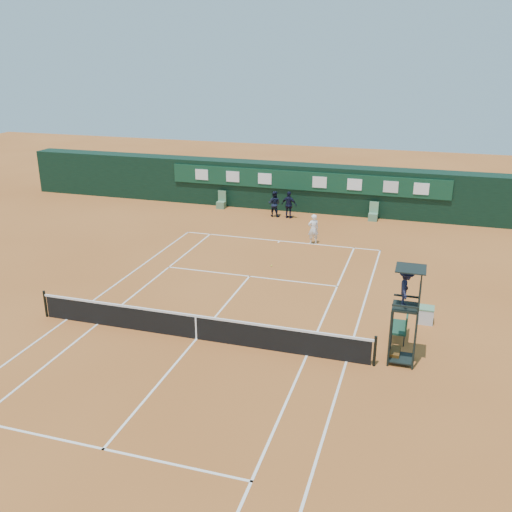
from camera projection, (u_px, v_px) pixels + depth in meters
The scene contains 14 objects.
ground at pixel (197, 339), 20.83m from camera, with size 90.00×90.00×0.00m, color #B3612A.
court_lines at pixel (197, 339), 20.83m from camera, with size 11.05×23.85×0.01m.
tennis_net at pixel (196, 326), 20.66m from camera, with size 12.90×0.10×1.10m.
back_wall at pixel (307, 187), 37.17m from camera, with size 40.00×1.65×3.00m.
linesman_chair_left at pixel (221, 204), 37.96m from camera, with size 0.55×0.50×1.15m.
linesman_chair_right at pixel (373, 216), 35.21m from camera, with size 0.55×0.50×1.15m.
umpire_chair at pixel (406, 295), 18.48m from camera, with size 0.96×0.95×3.42m.
player_bench at pixel (403, 324), 20.64m from camera, with size 0.56×1.20×1.10m.
tennis_bag at pixel (395, 354), 19.55m from camera, with size 0.33×0.76×0.28m, color black.
cooler at pixel (426, 315), 21.99m from camera, with size 0.57×0.57×0.65m.
tennis_ball at pixel (271, 266), 27.80m from camera, with size 0.07×0.07×0.07m, color yellow.
player at pixel (313, 229), 30.82m from camera, with size 0.60×0.40×1.65m, color white.
ball_kid_left at pixel (274, 204), 35.93m from camera, with size 0.80×0.62×1.64m, color black.
ball_kid_right at pixel (289, 205), 35.53m from camera, with size 1.00×0.42×1.71m, color black.
Camera 1 is at (7.51, -17.11, 9.95)m, focal length 40.00 mm.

